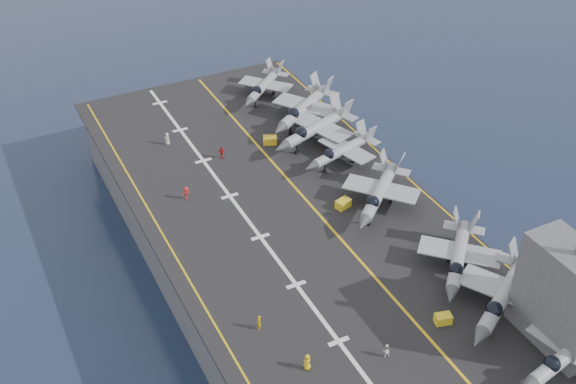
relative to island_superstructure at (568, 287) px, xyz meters
name	(u,v)px	position (x,y,z in m)	size (l,w,h in m)	color
ground	(301,283)	(-15.00, 30.00, -17.90)	(500.00, 500.00, 0.00)	#142135
hull	(301,255)	(-15.00, 30.00, -12.90)	(36.00, 90.00, 10.00)	#56595E
flight_deck	(302,225)	(-15.00, 30.00, -7.70)	(38.00, 92.00, 0.40)	black
foul_line	(322,218)	(-12.00, 30.00, -7.48)	(0.35, 90.00, 0.02)	gold
landing_centerline	(260,237)	(-21.00, 30.00, -7.48)	(0.50, 90.00, 0.02)	silver
deck_edge_port	(179,262)	(-32.00, 30.00, -7.48)	(0.25, 90.00, 0.02)	gold
deck_edge_stbd	(418,187)	(3.50, 30.00, -7.48)	(0.25, 90.00, 0.02)	gold
island_superstructure	(568,287)	(0.00, 0.00, 0.00)	(5.00, 10.00, 15.00)	#56595E
fighter_jet_0	(570,351)	(-1.86, -3.80, -4.96)	(16.27, 12.44, 5.08)	#A2A9B2
fighter_jet_1	(504,293)	(-2.36, 5.73, -4.73)	(19.17, 17.26, 5.55)	#90979F
fighter_jet_2	(459,255)	(-2.58, 13.51, -4.96)	(17.21, 17.26, 5.08)	#8D959C
fighter_jet_4	(380,191)	(-3.97, 28.67, -4.86)	(18.16, 17.65, 5.29)	#9DA7AE
fighter_jet_5	(343,149)	(-2.82, 40.28, -5.17)	(15.31, 12.22, 4.65)	#9EA5AE
fighter_jet_6	(317,127)	(-3.53, 47.03, -4.75)	(18.50, 15.31, 5.51)	#90989E
fighter_jet_7	(304,106)	(-2.27, 53.41, -4.66)	(19.66, 18.15, 5.68)	#9AA4AA
fighter_jet_8	(264,85)	(-4.43, 63.92, -5.15)	(16.11, 15.73, 4.70)	#99A3A9
tow_cart_a	(443,319)	(-9.25, 7.26, -6.95)	(2.08, 1.61, 1.10)	gold
tow_cart_b	(343,204)	(-8.31, 30.71, -6.90)	(2.30, 1.82, 1.21)	gold
tow_cart_c	(270,140)	(-10.06, 49.91, -6.89)	(2.41, 2.03, 1.23)	gold
crew_0	(307,362)	(-25.78, 8.23, -6.49)	(1.41, 1.16, 2.01)	yellow
crew_1	(259,323)	(-27.89, 15.55, -6.54)	(0.90, 1.24, 1.92)	#D29709
crew_3	(186,193)	(-26.52, 42.03, -6.50)	(1.26, 0.90, 2.00)	#B21919
crew_4	(222,152)	(-18.23, 49.47, -6.49)	(1.44, 1.24, 2.01)	#B21919
crew_5	(167,139)	(-24.16, 56.78, -6.51)	(1.17, 1.39, 1.98)	silver
crew_7	(386,350)	(-17.58, 6.01, -6.67)	(1.08, 0.80, 1.66)	white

